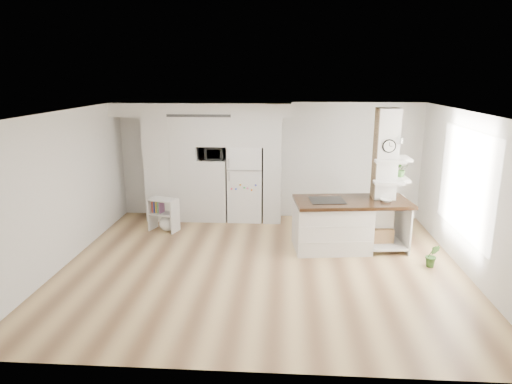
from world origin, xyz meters
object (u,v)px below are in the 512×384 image
refrigerator (245,183)px  floor_plant_a (432,256)px  kitchen_island (338,224)px  bookshelf (165,217)px

refrigerator → floor_plant_a: 4.39m
kitchen_island → bookshelf: kitchen_island is taller
kitchen_island → bookshelf: 3.72m
refrigerator → kitchen_island: refrigerator is taller
kitchen_island → bookshelf: size_ratio=3.18×
bookshelf → floor_plant_a: 5.44m
floor_plant_a → kitchen_island: bearing=153.5°
refrigerator → bookshelf: bearing=-150.8°
bookshelf → floor_plant_a: size_ratio=1.67×
refrigerator → kitchen_island: (1.95, -1.75, -0.37)m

